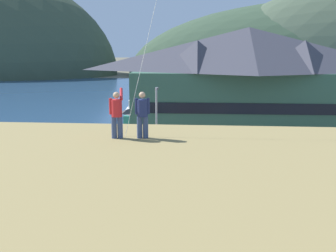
% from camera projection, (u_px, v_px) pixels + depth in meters
% --- Properties ---
extents(ground_plane, '(600.00, 600.00, 0.00)m').
position_uv_depth(ground_plane, '(138.00, 214.00, 25.30)').
color(ground_plane, '#66604C').
extents(parking_lot_pad, '(40.00, 20.00, 0.10)m').
position_uv_depth(parking_lot_pad, '(148.00, 186.00, 30.18)').
color(parking_lot_pad, slate).
rests_on(parking_lot_pad, ground).
extents(bay_water, '(360.00, 84.00, 0.03)m').
position_uv_depth(bay_water, '(182.00, 95.00, 83.91)').
color(bay_water, navy).
rests_on(bay_water, ground).
extents(far_hill_center_saddle, '(131.70, 63.70, 49.61)m').
position_uv_depth(far_hill_center_saddle, '(321.00, 76.00, 137.09)').
color(far_hill_center_saddle, '#334733').
rests_on(far_hill_center_saddle, ground).
extents(harbor_lodge, '(26.27, 11.72, 12.26)m').
position_uv_depth(harbor_lodge, '(247.00, 81.00, 44.39)').
color(harbor_lodge, '#38604C').
rests_on(harbor_lodge, ground).
extents(storage_shed_waterside, '(5.28, 4.37, 4.15)m').
position_uv_depth(storage_shed_waterside, '(148.00, 120.00, 45.06)').
color(storage_shed_waterside, '#338475').
rests_on(storage_shed_waterside, ground).
extents(wharf_dock, '(3.20, 13.86, 0.70)m').
position_uv_depth(wharf_dock, '(153.00, 114.00, 59.45)').
color(wharf_dock, '#70604C').
rests_on(wharf_dock, ground).
extents(moored_boat_wharfside, '(2.21, 6.01, 2.16)m').
position_uv_depth(moored_boat_wharfside, '(134.00, 109.00, 61.88)').
color(moored_boat_wharfside, silver).
rests_on(moored_boat_wharfside, ground).
extents(parked_car_front_row_silver, '(4.24, 2.14, 1.82)m').
position_uv_depth(parked_car_front_row_silver, '(113.00, 190.00, 26.48)').
color(parked_car_front_row_silver, '#B28923').
rests_on(parked_car_front_row_silver, parking_lot_pad).
extents(parked_car_front_row_end, '(4.24, 2.14, 1.82)m').
position_uv_depth(parked_car_front_row_end, '(297.00, 200.00, 24.84)').
color(parked_car_front_row_end, slate).
rests_on(parked_car_front_row_end, parking_lot_pad).
extents(parked_car_mid_row_near, '(4.31, 2.28, 1.82)m').
position_uv_depth(parked_car_mid_row_near, '(184.00, 195.00, 25.66)').
color(parked_car_mid_row_near, red).
rests_on(parked_car_mid_row_near, parking_lot_pad).
extents(parked_car_corner_spot, '(4.28, 2.22, 1.82)m').
position_uv_depth(parked_car_corner_spot, '(114.00, 164.00, 32.26)').
color(parked_car_corner_spot, black).
rests_on(parked_car_corner_spot, parking_lot_pad).
extents(parked_car_mid_row_center, '(4.24, 2.13, 1.82)m').
position_uv_depth(parked_car_mid_row_center, '(262.00, 168.00, 31.31)').
color(parked_car_mid_row_center, '#9EA3A8').
rests_on(parked_car_mid_row_center, parking_lot_pad).
extents(parked_car_lone_by_shed, '(4.31, 2.27, 1.82)m').
position_uv_depth(parked_car_lone_by_shed, '(203.00, 165.00, 32.09)').
color(parked_car_lone_by_shed, '#B28923').
rests_on(parked_car_lone_by_shed, parking_lot_pad).
extents(parked_car_back_row_right, '(4.26, 2.18, 1.82)m').
position_uv_depth(parked_car_back_row_right, '(36.00, 190.00, 26.58)').
color(parked_car_back_row_right, '#236633').
rests_on(parked_car_back_row_right, parking_lot_pad).
extents(parking_light_pole, '(0.24, 0.78, 6.72)m').
position_uv_depth(parking_light_pole, '(157.00, 121.00, 34.82)').
color(parking_light_pole, '#ADADB2').
rests_on(parking_light_pole, parking_lot_pad).
extents(person_kite_flyer, '(0.52, 0.69, 1.86)m').
position_uv_depth(person_kite_flyer, '(117.00, 113.00, 14.98)').
color(person_kite_flyer, '#384770').
rests_on(person_kite_flyer, grassy_hill_foreground).
extents(person_companion, '(0.55, 0.40, 1.74)m').
position_uv_depth(person_companion, '(142.00, 113.00, 14.99)').
color(person_companion, '#384770').
rests_on(person_companion, grassy_hill_foreground).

